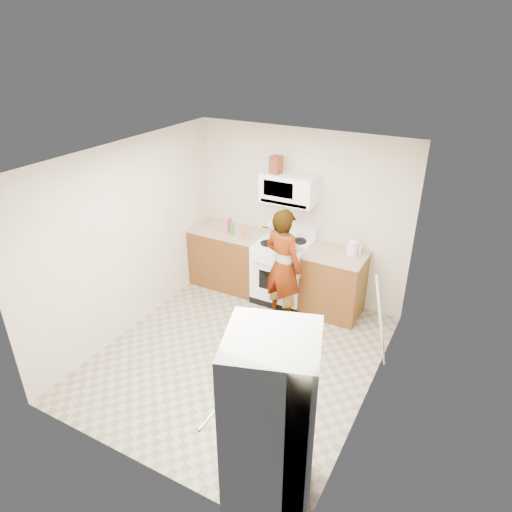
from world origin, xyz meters
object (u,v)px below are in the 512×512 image
Objects in this scene: gas_range at (283,270)px; fridge at (271,424)px; saucepan at (276,232)px; person at (283,266)px; microwave at (289,188)px; kettle at (353,248)px.

fridge reaches higher than gas_range.
fridge is 8.55× the size of saucepan.
fridge reaches higher than person.
microwave is at bearing -54.30° from person.
saucepan is (-1.17, 0.04, -0.02)m from kettle.
gas_range is 3.28m from fridge.
person is 2.75m from fridge.
person reaches higher than gas_range.
gas_range reaches higher than kettle.
fridge is (1.08, -2.53, 0.03)m from person.
kettle is (0.97, -0.03, -0.67)m from microwave.
kettle is at bearing 5.46° from gas_range.
fridge is at bearing -67.44° from microwave.
saucepan is (-0.41, 0.60, 0.19)m from person.
microwave is 0.47× the size of person.
gas_range is 1.49× the size of microwave.
microwave is at bearing -167.20° from kettle.
gas_range is at bearing -49.44° from person.
kettle is (0.76, 0.56, 0.21)m from person.
person is at bearing -128.93° from kettle.
saucepan is (-0.20, 0.01, -0.69)m from microwave.
saucepan is at bearing 97.37° from fridge.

